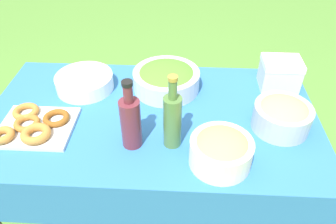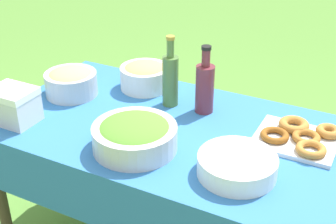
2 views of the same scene
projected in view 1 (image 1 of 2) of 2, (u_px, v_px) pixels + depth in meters
name	position (u px, v px, depth m)	size (l,w,h in m)	color
ground_plane	(156.00, 214.00, 1.91)	(14.00, 14.00, 0.00)	#568C38
picnic_table	(152.00, 131.00, 1.50)	(1.45, 0.81, 0.76)	#2D6BB2
salad_bowl	(166.00, 78.00, 1.55)	(0.32, 0.32, 0.11)	silver
pasta_bowl	(282.00, 115.00, 1.33)	(0.23, 0.23, 0.13)	#B2B7BC
donut_platter	(33.00, 126.00, 1.35)	(0.32, 0.29, 0.05)	silver
plate_stack	(85.00, 82.00, 1.57)	(0.27, 0.27, 0.07)	white
olive_oil_bottle	(172.00, 119.00, 1.22)	(0.07, 0.07, 0.31)	#4C7238
wine_bottle	(131.00, 121.00, 1.22)	(0.08, 0.08, 0.29)	maroon
bread_bowl	(221.00, 150.00, 1.18)	(0.23, 0.23, 0.13)	white
cooler_box	(280.00, 73.00, 1.56)	(0.18, 0.14, 0.14)	silver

